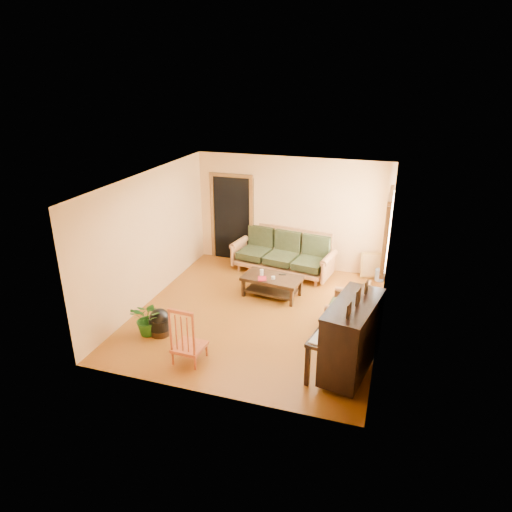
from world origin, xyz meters
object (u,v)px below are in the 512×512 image
(footstool, at_px, (160,325))
(ceramic_crock, at_px, (380,275))
(potted_plant, at_px, (149,318))
(armchair, at_px, (347,305))
(piano, at_px, (351,339))
(coffee_table, at_px, (272,286))
(sofa, at_px, (282,253))
(red_chair, at_px, (189,333))

(footstool, relative_size, ceramic_crock, 1.49)
(ceramic_crock, xyz_separation_m, potted_plant, (-3.74, -3.56, 0.19))
(potted_plant, bearing_deg, armchair, 22.83)
(armchair, relative_size, potted_plant, 1.29)
(piano, relative_size, ceramic_crock, 5.30)
(coffee_table, bearing_deg, armchair, -24.08)
(sofa, xyz_separation_m, footstool, (-1.37, -3.25, -0.31))
(piano, distance_m, footstool, 3.35)
(sofa, height_order, footstool, sofa)
(sofa, height_order, armchair, sofa)
(piano, bearing_deg, armchair, 110.08)
(sofa, bearing_deg, red_chair, -88.71)
(red_chair, xyz_separation_m, potted_plant, (-1.02, 0.50, -0.18))
(piano, distance_m, potted_plant, 3.51)
(footstool, height_order, potted_plant, potted_plant)
(footstool, xyz_separation_m, potted_plant, (-0.18, -0.06, 0.14))
(coffee_table, height_order, footstool, coffee_table)
(coffee_table, bearing_deg, footstool, -125.90)
(piano, bearing_deg, sofa, 130.94)
(armchair, relative_size, red_chair, 0.83)
(potted_plant, bearing_deg, footstool, 19.09)
(armchair, relative_size, ceramic_crock, 3.19)
(footstool, relative_size, potted_plant, 0.60)
(ceramic_crock, height_order, potted_plant, potted_plant)
(coffee_table, distance_m, red_chair, 2.69)
(coffee_table, distance_m, ceramic_crock, 2.54)
(red_chair, height_order, ceramic_crock, red_chair)
(red_chair, relative_size, ceramic_crock, 3.86)
(piano, height_order, red_chair, piano)
(potted_plant, bearing_deg, piano, -0.93)
(footstool, bearing_deg, red_chair, -33.72)
(red_chair, distance_m, potted_plant, 1.15)
(footstool, bearing_deg, coffee_table, 54.10)
(piano, relative_size, footstool, 3.55)
(sofa, xyz_separation_m, coffee_table, (0.10, -1.21, -0.28))
(red_chair, distance_m, ceramic_crock, 4.90)
(piano, bearing_deg, coffee_table, 141.50)
(sofa, distance_m, ceramic_crock, 2.23)
(armchair, bearing_deg, footstool, -152.88)
(footstool, bearing_deg, potted_plant, -160.91)
(piano, relative_size, red_chair, 1.37)
(sofa, xyz_separation_m, armchair, (1.72, -1.94, -0.08))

